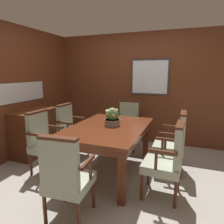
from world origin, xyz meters
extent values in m
plane|color=#A39E93|center=(0.00, 0.00, 0.00)|extent=(14.00, 14.00, 0.00)
cube|color=#5B2D19|center=(0.00, 1.84, 1.23)|extent=(7.20, 0.06, 2.45)
cube|color=white|center=(0.33, 1.80, 1.49)|extent=(0.77, 0.01, 0.71)
cube|color=#38332D|center=(0.33, 1.79, 1.86)|extent=(0.84, 0.02, 0.04)
cube|color=#38332D|center=(0.33, 1.79, 1.11)|extent=(0.84, 0.02, 0.04)
cube|color=#38332D|center=(-0.07, 1.79, 1.49)|extent=(0.04, 0.02, 0.71)
cube|color=#38332D|center=(0.74, 1.79, 1.49)|extent=(0.03, 0.02, 0.71)
cube|color=#5B2D19|center=(-1.86, 0.00, 1.23)|extent=(0.06, 7.20, 2.45)
cube|color=silver|center=(-1.82, 0.32, 1.22)|extent=(0.01, 1.09, 0.36)
cube|color=#562614|center=(-0.44, -0.56, 0.36)|extent=(0.09, 0.09, 0.72)
cube|color=#562614|center=(0.47, -0.56, 0.36)|extent=(0.09, 0.09, 0.72)
cube|color=#562614|center=(-0.44, 0.86, 0.36)|extent=(0.09, 0.09, 0.72)
cube|color=#562614|center=(0.47, 0.86, 0.36)|extent=(0.09, 0.09, 0.72)
cube|color=#562614|center=(0.02, 0.15, 0.67)|extent=(1.06, 1.57, 0.09)
cube|color=#562614|center=(0.02, 0.15, 0.74)|extent=(1.12, 1.63, 0.04)
cylinder|color=#472314|center=(0.70, 0.00, 0.18)|extent=(0.04, 0.04, 0.36)
cylinder|color=#472314|center=(0.68, -0.39, 0.18)|extent=(0.04, 0.04, 0.36)
cylinder|color=#472314|center=(1.10, -0.02, 0.18)|extent=(0.04, 0.04, 0.36)
cylinder|color=#472314|center=(1.09, -0.40, 0.18)|extent=(0.04, 0.04, 0.36)
cube|color=#9EA88E|center=(0.89, -0.20, 0.41)|extent=(0.48, 0.46, 0.11)
cube|color=#9EA88E|center=(1.09, -0.21, 0.72)|extent=(0.09, 0.41, 0.50)
cube|color=#472314|center=(1.09, -0.21, 0.98)|extent=(0.10, 0.41, 0.03)
cylinder|color=#472314|center=(0.87, 0.03, 0.58)|extent=(0.04, 0.04, 0.23)
cube|color=#472314|center=(0.94, 0.03, 0.70)|extent=(0.33, 0.05, 0.04)
cylinder|color=#472314|center=(0.85, -0.43, 0.58)|extent=(0.04, 0.04, 0.23)
cube|color=#472314|center=(0.92, -0.44, 0.70)|extent=(0.33, 0.05, 0.04)
cylinder|color=#472314|center=(0.18, -0.74, 0.18)|extent=(0.04, 0.04, 0.36)
cylinder|color=#472314|center=(-0.20, -0.77, 0.18)|extent=(0.04, 0.04, 0.36)
cylinder|color=#472314|center=(0.21, -1.15, 0.18)|extent=(0.04, 0.04, 0.36)
cylinder|color=#472314|center=(-0.17, -1.18, 0.18)|extent=(0.04, 0.04, 0.36)
cube|color=#9EA88E|center=(0.01, -0.96, 0.41)|extent=(0.48, 0.50, 0.11)
cube|color=#9EA88E|center=(0.02, -1.15, 0.72)|extent=(0.41, 0.11, 0.50)
cube|color=#472314|center=(0.02, -1.15, 0.98)|extent=(0.41, 0.12, 0.03)
cylinder|color=#472314|center=(0.23, -0.90, 0.58)|extent=(0.04, 0.04, 0.23)
cube|color=#472314|center=(0.24, -0.97, 0.70)|extent=(0.06, 0.33, 0.04)
cylinder|color=#472314|center=(-0.23, -0.94, 0.58)|extent=(0.04, 0.04, 0.23)
cube|color=#472314|center=(-0.22, -1.01, 0.70)|extent=(0.06, 0.33, 0.04)
cylinder|color=#472314|center=(-0.67, -0.41, 0.18)|extent=(0.04, 0.04, 0.36)
cylinder|color=#472314|center=(-0.66, -0.03, 0.18)|extent=(0.04, 0.04, 0.36)
cylinder|color=#472314|center=(-1.07, -0.40, 0.18)|extent=(0.04, 0.04, 0.36)
cylinder|color=#472314|center=(-1.06, -0.01, 0.18)|extent=(0.04, 0.04, 0.36)
cube|color=#9EA88E|center=(-0.86, -0.21, 0.41)|extent=(0.48, 0.46, 0.11)
cube|color=#9EA88E|center=(-1.06, -0.21, 0.72)|extent=(0.09, 0.41, 0.50)
cube|color=#472314|center=(-1.06, -0.21, 0.98)|extent=(0.10, 0.41, 0.03)
cylinder|color=#472314|center=(-0.84, -0.44, 0.58)|extent=(0.04, 0.04, 0.23)
cube|color=#472314|center=(-0.91, -0.44, 0.70)|extent=(0.33, 0.04, 0.04)
cylinder|color=#472314|center=(-0.82, 0.02, 0.58)|extent=(0.04, 0.04, 0.23)
cube|color=#472314|center=(-0.89, 0.02, 0.70)|extent=(0.33, 0.04, 0.04)
cylinder|color=#472314|center=(-0.66, 0.33, 0.18)|extent=(0.04, 0.04, 0.36)
cylinder|color=#472314|center=(-0.65, 0.71, 0.18)|extent=(0.04, 0.04, 0.36)
cylinder|color=#472314|center=(-1.07, 0.35, 0.18)|extent=(0.04, 0.04, 0.36)
cylinder|color=#472314|center=(-1.06, 0.73, 0.18)|extent=(0.04, 0.04, 0.36)
cube|color=#9EA88E|center=(-0.86, 0.53, 0.41)|extent=(0.49, 0.46, 0.11)
cube|color=#9EA88E|center=(-1.05, 0.54, 0.72)|extent=(0.10, 0.41, 0.50)
cube|color=#472314|center=(-1.05, 0.54, 0.98)|extent=(0.10, 0.41, 0.03)
cylinder|color=#472314|center=(-0.83, 0.30, 0.58)|extent=(0.04, 0.04, 0.23)
cube|color=#472314|center=(-0.90, 0.30, 0.70)|extent=(0.33, 0.05, 0.04)
cylinder|color=#472314|center=(-0.82, 0.76, 0.58)|extent=(0.04, 0.04, 0.23)
cube|color=#472314|center=(-0.89, 0.76, 0.70)|extent=(0.33, 0.05, 0.04)
cylinder|color=#472314|center=(-0.19, 1.03, 0.18)|extent=(0.04, 0.04, 0.36)
cylinder|color=#472314|center=(0.20, 1.05, 0.18)|extent=(0.04, 0.04, 0.36)
cylinder|color=#472314|center=(-0.21, 1.44, 0.18)|extent=(0.04, 0.04, 0.36)
cylinder|color=#472314|center=(0.17, 1.46, 0.18)|extent=(0.04, 0.04, 0.36)
cube|color=#9EA88E|center=(-0.01, 1.25, 0.41)|extent=(0.47, 0.49, 0.11)
cube|color=#9EA88E|center=(-0.02, 1.44, 0.72)|extent=(0.41, 0.10, 0.50)
cube|color=#472314|center=(-0.02, 1.44, 0.98)|extent=(0.41, 0.11, 0.03)
cylinder|color=#472314|center=(-0.24, 1.20, 0.58)|extent=(0.04, 0.04, 0.23)
cube|color=#472314|center=(-0.24, 1.27, 0.70)|extent=(0.05, 0.33, 0.04)
cylinder|color=#472314|center=(0.23, 1.22, 0.58)|extent=(0.04, 0.04, 0.23)
cube|color=#472314|center=(0.22, 1.29, 0.70)|extent=(0.05, 0.33, 0.04)
cylinder|color=#472314|center=(0.70, 0.71, 0.18)|extent=(0.04, 0.04, 0.36)
cylinder|color=#472314|center=(0.71, 0.32, 0.18)|extent=(0.04, 0.04, 0.36)
cylinder|color=#472314|center=(1.11, 0.71, 0.18)|extent=(0.04, 0.04, 0.36)
cylinder|color=#472314|center=(1.12, 0.33, 0.18)|extent=(0.04, 0.04, 0.36)
cube|color=#9EA88E|center=(0.91, 0.52, 0.41)|extent=(0.47, 0.45, 0.11)
cube|color=#9EA88E|center=(1.10, 0.52, 0.72)|extent=(0.09, 0.41, 0.50)
cube|color=#472314|center=(1.10, 0.52, 0.98)|extent=(0.09, 0.41, 0.03)
cylinder|color=#472314|center=(0.87, 0.75, 0.58)|extent=(0.04, 0.04, 0.23)
cube|color=#472314|center=(0.94, 0.75, 0.70)|extent=(0.33, 0.04, 0.04)
cylinder|color=#472314|center=(0.88, 0.29, 0.58)|extent=(0.04, 0.04, 0.23)
cube|color=#472314|center=(0.95, 0.29, 0.70)|extent=(0.33, 0.04, 0.04)
cylinder|color=gray|center=(0.05, 0.22, 0.81)|extent=(0.24, 0.24, 0.10)
cylinder|color=gray|center=(0.05, 0.22, 0.85)|extent=(0.26, 0.26, 0.02)
sphere|color=#427F3D|center=(0.05, 0.22, 0.94)|extent=(0.21, 0.21, 0.21)
sphere|color=#E99582|center=(0.09, 0.30, 0.98)|extent=(0.04, 0.04, 0.04)
sphere|color=#E7A09A|center=(0.12, 0.23, 1.01)|extent=(0.05, 0.05, 0.05)
sphere|color=pink|center=(-0.04, 0.26, 0.95)|extent=(0.05, 0.05, 0.05)
sphere|color=#E19D97|center=(0.11, 0.13, 0.95)|extent=(0.04, 0.04, 0.04)
sphere|color=#FAA880|center=(0.08, 0.17, 1.02)|extent=(0.05, 0.05, 0.05)
sphere|color=#FDA299|center=(0.06, 0.32, 0.94)|extent=(0.04, 0.04, 0.04)
sphere|color=pink|center=(0.10, 0.31, 0.96)|extent=(0.04, 0.04, 0.04)
sphere|color=#EE9986|center=(0.00, 0.14, 0.96)|extent=(0.04, 0.04, 0.04)
sphere|color=pink|center=(-0.02, 0.18, 0.99)|extent=(0.06, 0.06, 0.06)
sphere|color=#EFA394|center=(0.01, 0.15, 0.99)|extent=(0.06, 0.06, 0.06)
cube|color=#512816|center=(-1.60, 0.32, 0.43)|extent=(0.43, 0.92, 0.86)
cube|color=#5B2D19|center=(-1.60, 0.32, 0.87)|extent=(0.45, 0.94, 0.02)
sphere|color=#4C422D|center=(-1.38, 0.32, 0.67)|extent=(0.03, 0.03, 0.03)
sphere|color=#4C422D|center=(-1.38, 0.12, 0.34)|extent=(0.03, 0.03, 0.03)
sphere|color=#4C422D|center=(-1.38, 0.53, 0.34)|extent=(0.03, 0.03, 0.03)
camera|label=1|loc=(1.14, -2.65, 1.60)|focal=32.00mm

